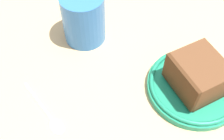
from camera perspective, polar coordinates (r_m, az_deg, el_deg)
ground_plane at (r=49.57cm, az=9.71°, el=-6.45°), size 116.92×116.92×2.59cm
small_plate at (r=49.90cm, az=15.81°, el=-3.04°), size 15.47×15.47×1.85cm
cake_slice at (r=47.15cm, az=16.42°, el=-0.99°), size 10.34×9.95×5.95cm
tea_mug at (r=53.00cm, az=-5.59°, el=10.43°), size 8.10×9.38×9.67cm
teaspoon at (r=46.79cm, az=-11.97°, el=-9.07°), size 11.44×3.89×0.80cm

